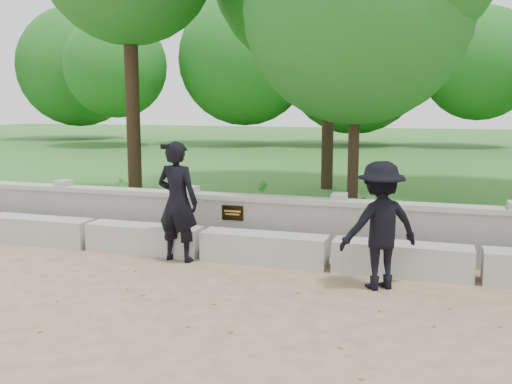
# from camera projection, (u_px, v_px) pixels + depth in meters

# --- Properties ---
(ground) EXTENTS (80.00, 80.00, 0.00)m
(ground) POSITION_uv_depth(u_px,v_px,m) (142.00, 296.00, 7.06)
(ground) COLOR tan
(ground) RESTS_ON ground
(lawn) EXTENTS (40.00, 22.00, 0.25)m
(lawn) POSITION_uv_depth(u_px,v_px,m) (336.00, 168.00, 20.22)
(lawn) COLOR #29681F
(lawn) RESTS_ON ground
(concrete_bench) EXTENTS (11.90, 0.45, 0.45)m
(concrete_bench) POSITION_uv_depth(u_px,v_px,m) (202.00, 243.00, 8.82)
(concrete_bench) COLOR beige
(concrete_bench) RESTS_ON ground
(parapet_wall) EXTENTS (12.50, 0.35, 0.90)m
(parapet_wall) POSITION_uv_depth(u_px,v_px,m) (218.00, 220.00, 9.44)
(parapet_wall) COLOR #BAB7B0
(parapet_wall) RESTS_ON ground
(man_main) EXTENTS (0.71, 0.64, 1.82)m
(man_main) POSITION_uv_depth(u_px,v_px,m) (178.00, 202.00, 8.55)
(man_main) COLOR black
(man_main) RESTS_ON ground
(visitor_mid) EXTENTS (1.23, 1.11, 1.65)m
(visitor_mid) POSITION_uv_depth(u_px,v_px,m) (380.00, 225.00, 7.28)
(visitor_mid) COLOR black
(visitor_mid) RESTS_ON ground
(shrub_a) EXTENTS (0.35, 0.41, 0.65)m
(shrub_a) POSITION_uv_depth(u_px,v_px,m) (123.00, 193.00, 11.52)
(shrub_a) COLOR #31882E
(shrub_a) RESTS_ON lawn
(shrub_b) EXTENTS (0.36, 0.38, 0.55)m
(shrub_b) POSITION_uv_depth(u_px,v_px,m) (261.00, 193.00, 11.81)
(shrub_b) COLOR #31882E
(shrub_b) RESTS_ON lawn
(shrub_c) EXTENTS (0.66, 0.63, 0.57)m
(shrub_c) POSITION_uv_depth(u_px,v_px,m) (367.00, 216.00, 9.38)
(shrub_c) COLOR #31882E
(shrub_c) RESTS_ON lawn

